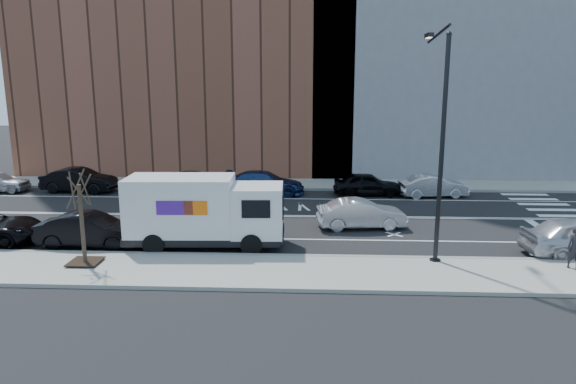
# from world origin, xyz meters

# --- Properties ---
(ground) EXTENTS (120.00, 120.00, 0.00)m
(ground) POSITION_xyz_m (0.00, 0.00, 0.00)
(ground) COLOR black
(ground) RESTS_ON ground
(sidewalk_near) EXTENTS (44.00, 3.60, 0.15)m
(sidewalk_near) POSITION_xyz_m (0.00, -8.80, 0.07)
(sidewalk_near) COLOR gray
(sidewalk_near) RESTS_ON ground
(sidewalk_far) EXTENTS (44.00, 3.60, 0.15)m
(sidewalk_far) POSITION_xyz_m (0.00, 8.80, 0.07)
(sidewalk_far) COLOR gray
(sidewalk_far) RESTS_ON ground
(curb_near) EXTENTS (44.00, 0.25, 0.17)m
(curb_near) POSITION_xyz_m (0.00, -7.00, 0.08)
(curb_near) COLOR gray
(curb_near) RESTS_ON ground
(curb_far) EXTENTS (44.00, 0.25, 0.17)m
(curb_far) POSITION_xyz_m (0.00, 7.00, 0.08)
(curb_far) COLOR gray
(curb_far) RESTS_ON ground
(crosswalk) EXTENTS (3.00, 14.00, 0.01)m
(crosswalk) POSITION_xyz_m (16.00, 0.00, 0.00)
(crosswalk) COLOR white
(crosswalk) RESTS_ON ground
(road_markings) EXTENTS (40.00, 8.60, 0.01)m
(road_markings) POSITION_xyz_m (0.00, 0.00, 0.00)
(road_markings) COLOR white
(road_markings) RESTS_ON ground
(bldg_brick) EXTENTS (26.00, 10.00, 22.00)m
(bldg_brick) POSITION_xyz_m (-8.00, 15.60, 11.00)
(bldg_brick) COLOR brown
(bldg_brick) RESTS_ON ground
(bldg_concrete) EXTENTS (20.00, 10.00, 26.00)m
(bldg_concrete) POSITION_xyz_m (12.00, 15.60, 13.00)
(bldg_concrete) COLOR slate
(bldg_concrete) RESTS_ON ground
(streetlight) EXTENTS (0.44, 4.02, 9.34)m
(streetlight) POSITION_xyz_m (7.00, -6.91, 5.08)
(streetlight) COLOR black
(streetlight) RESTS_ON ground
(street_tree) EXTENTS (1.20, 1.20, 3.75)m
(street_tree) POSITION_xyz_m (-7.00, -8.40, 1.45)
(street_tree) COLOR black
(street_tree) RESTS_ON ground
(fedex_van) EXTENTS (7.05, 2.71, 3.18)m
(fedex_van) POSITION_xyz_m (-2.78, -5.60, 1.67)
(fedex_van) COLOR black
(fedex_van) RESTS_ON ground
(far_parked_b) EXTENTS (5.00, 2.00, 1.62)m
(far_parked_b) POSITION_xyz_m (-13.60, 5.74, 0.81)
(far_parked_b) COLOR black
(far_parked_b) RESTS_ON ground
(far_parked_c) EXTENTS (5.73, 3.17, 1.52)m
(far_parked_c) POSITION_xyz_m (-5.60, 5.45, 0.76)
(far_parked_c) COLOR #515459
(far_parked_c) RESTS_ON ground
(far_parked_d) EXTENTS (5.31, 2.30, 1.52)m
(far_parked_d) POSITION_xyz_m (-1.13, 5.64, 0.76)
(far_parked_d) COLOR navy
(far_parked_d) RESTS_ON ground
(far_parked_e) EXTENTS (4.42, 1.86, 1.49)m
(far_parked_e) POSITION_xyz_m (5.60, 5.61, 0.75)
(far_parked_e) COLOR black
(far_parked_e) RESTS_ON ground
(far_parked_f) EXTENTS (4.49, 2.09, 1.42)m
(far_parked_f) POSITION_xyz_m (9.79, 5.30, 0.71)
(far_parked_f) COLOR silver
(far_parked_f) RESTS_ON ground
(driving_sedan) EXTENTS (4.60, 2.09, 1.46)m
(driving_sedan) POSITION_xyz_m (4.50, -2.22, 0.73)
(driving_sedan) COLOR silver
(driving_sedan) RESTS_ON ground
(near_parked_rear_a) EXTENTS (4.69, 1.78, 1.53)m
(near_parked_rear_a) POSITION_xyz_m (-7.84, -5.85, 0.76)
(near_parked_rear_a) COLOR black
(near_parked_rear_a) RESTS_ON ground
(pedestrian) EXTENTS (0.66, 0.49, 1.66)m
(pedestrian) POSITION_xyz_m (12.15, -8.03, 0.98)
(pedestrian) COLOR black
(pedestrian) RESTS_ON sidewalk_near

